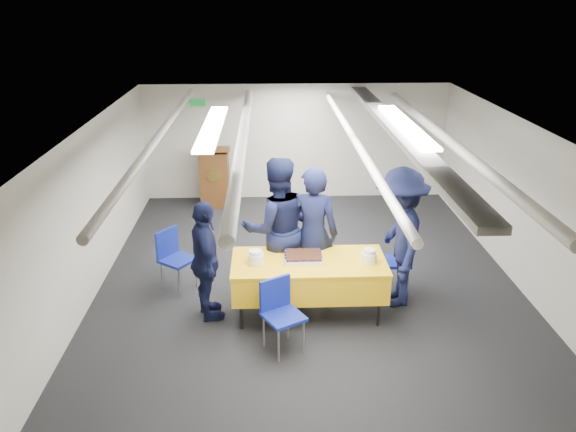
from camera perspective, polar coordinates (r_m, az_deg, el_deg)
The scene contains 14 objects.
ground at distance 8.43m, azimuth 1.98°, elevation -6.10°, with size 7.00×7.00×0.00m, color black.
room_shell at distance 8.14m, azimuth 2.60°, elevation 6.62°, with size 6.00×7.00×2.30m.
serving_table at distance 7.25m, azimuth 2.12°, elevation -6.04°, with size 1.96×0.91×0.77m.
sheet_cake at distance 7.15m, azimuth 1.55°, elevation -4.17°, with size 0.48×0.37×0.09m.
plate_stack_left at distance 7.05m, azimuth -3.30°, elevation -4.23°, with size 0.20×0.20×0.18m.
plate_stack_right at distance 7.17m, azimuth 8.21°, elevation -4.03°, with size 0.20×0.20×0.17m.
podium at distance 11.03m, azimuth -7.46°, elevation 4.09°, with size 0.62×0.53×1.25m.
chair_near at distance 6.61m, azimuth -0.85°, elevation -9.27°, with size 0.57×0.57×0.87m.
chair_right at distance 7.97m, azimuth 11.40°, elevation -4.01°, with size 0.44×0.44×0.87m.
chair_left at distance 8.06m, azimuth -11.60°, elevation -3.72°, with size 0.59×0.59×0.87m.
sailor_a at distance 7.50m, azimuth 2.53°, elevation -1.83°, with size 0.69×0.45×1.88m, color black.
sailor_b at distance 7.55m, azimuth -1.16°, elevation -1.25°, with size 0.96×0.75×1.98m, color black.
sailor_c at distance 7.14m, azimuth -8.35°, elevation -4.59°, with size 0.93×0.39×1.59m, color black.
sailor_d at distance 7.50m, azimuth 11.25°, elevation -2.18°, with size 1.22×0.70×1.89m, color black.
Camera 1 is at (-0.58, -7.42, 3.95)m, focal length 35.00 mm.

